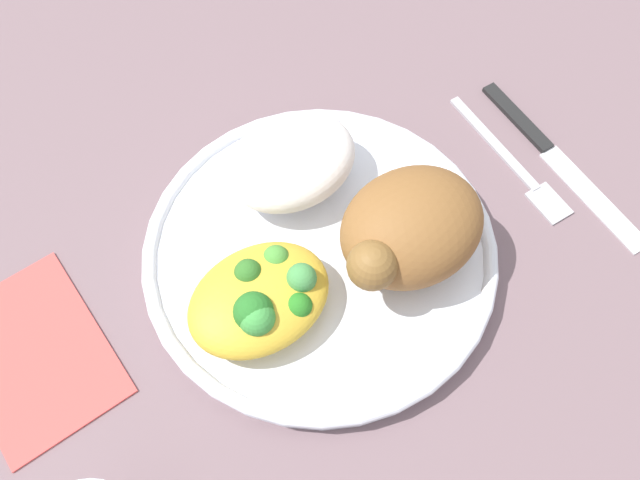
# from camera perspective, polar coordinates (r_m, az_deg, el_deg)

# --- Properties ---
(ground_plane) EXTENTS (2.00, 2.00, 0.00)m
(ground_plane) POSITION_cam_1_polar(r_m,az_deg,el_deg) (0.52, 0.00, -1.64)
(ground_plane) COLOR #6E575D
(plate) EXTENTS (0.26, 0.26, 0.02)m
(plate) POSITION_cam_1_polar(r_m,az_deg,el_deg) (0.51, 0.00, -1.08)
(plate) COLOR white
(plate) RESTS_ON ground_plane
(roasted_chicken) EXTENTS (0.12, 0.09, 0.06)m
(roasted_chicken) POSITION_cam_1_polar(r_m,az_deg,el_deg) (0.47, 7.52, 0.94)
(roasted_chicken) COLOR brown
(roasted_chicken) RESTS_ON plate
(rice_pile) EXTENTS (0.10, 0.08, 0.05)m
(rice_pile) POSITION_cam_1_polar(r_m,az_deg,el_deg) (0.51, -2.39, 6.60)
(rice_pile) COLOR white
(rice_pile) RESTS_ON plate
(mac_cheese_with_broccoli) EXTENTS (0.10, 0.08, 0.04)m
(mac_cheese_with_broccoli) POSITION_cam_1_polar(r_m,az_deg,el_deg) (0.46, -4.99, -4.92)
(mac_cheese_with_broccoli) COLOR gold
(mac_cheese_with_broccoli) RESTS_ON plate
(fork) EXTENTS (0.02, 0.14, 0.01)m
(fork) POSITION_cam_1_polar(r_m,az_deg,el_deg) (0.58, 15.93, 6.24)
(fork) COLOR #B2B2B7
(fork) RESTS_ON ground_plane
(knife) EXTENTS (0.02, 0.19, 0.01)m
(knife) POSITION_cam_1_polar(r_m,az_deg,el_deg) (0.60, 18.55, 7.37)
(knife) COLOR black
(knife) RESTS_ON ground_plane
(napkin) EXTENTS (0.10, 0.14, 0.00)m
(napkin) POSITION_cam_1_polar(r_m,az_deg,el_deg) (0.53, -22.86, -8.78)
(napkin) COLOR #DB4C47
(napkin) RESTS_ON ground_plane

